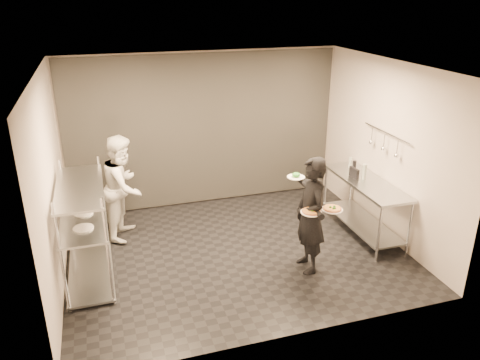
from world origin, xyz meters
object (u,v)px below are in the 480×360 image
object	(u,v)px
pizza_plate_far	(332,209)
pos_monitor	(354,173)
pizza_plate_near	(311,212)
prep_counter	(365,198)
chef	(124,187)
bottle_clear	(350,163)
bottle_green	(364,172)
waiter	(310,216)
salad_plate	(296,176)
bottle_dark	(354,166)
pass_rack	(85,227)

from	to	relation	value
pizza_plate_far	pos_monitor	distance (m)	1.54
pizza_plate_near	pos_monitor	size ratio (longest dim) A/B	1.26
prep_counter	chef	bearing A→B (deg)	163.88
pos_monitor	bottle_clear	distance (m)	0.45
pizza_plate_far	bottle_green	world-z (taller)	bottle_green
waiter	pizza_plate_near	size ratio (longest dim) A/B	5.91
chef	pizza_plate_far	size ratio (longest dim) A/B	5.99
waiter	chef	distance (m)	3.01
chef	bottle_green	size ratio (longest dim) A/B	6.68
pizza_plate_near	pizza_plate_far	bearing A→B (deg)	-8.32
waiter	pizza_plate_far	distance (m)	0.36
salad_plate	bottle_clear	world-z (taller)	salad_plate
bottle_dark	bottle_green	bearing A→B (deg)	-91.75
prep_counter	bottle_green	world-z (taller)	bottle_green
pass_rack	pizza_plate_near	distance (m)	3.07
pizza_plate_near	pos_monitor	bearing A→B (deg)	41.12
waiter	chef	world-z (taller)	chef
pizza_plate_far	bottle_clear	size ratio (longest dim) A/B	1.51
pizza_plate_near	salad_plate	bearing A→B (deg)	93.94
pizza_plate_far	salad_plate	xyz separation A→B (m)	(-0.32, 0.51, 0.32)
chef	pos_monitor	distance (m)	3.72
bottle_clear	pos_monitor	bearing A→B (deg)	-112.00
chef	bottle_clear	xyz separation A→B (m)	(3.78, -0.46, 0.17)
pizza_plate_far	pos_monitor	xyz separation A→B (m)	(1.01, 1.17, -0.03)
salad_plate	bottle_green	bearing A→B (deg)	20.68
bottle_clear	prep_counter	bearing A→B (deg)	-94.56
pizza_plate_near	salad_plate	world-z (taller)	salad_plate
chef	waiter	bearing A→B (deg)	-105.74
bottle_green	pos_monitor	bearing A→B (deg)	135.26
pizza_plate_far	pos_monitor	world-z (taller)	pos_monitor
pass_rack	waiter	world-z (taller)	waiter
waiter	bottle_dark	world-z (taller)	waiter
pizza_plate_far	pizza_plate_near	bearing A→B (deg)	171.68
pizza_plate_near	pizza_plate_far	distance (m)	0.29
pizza_plate_far	bottle_dark	world-z (taller)	bottle_dark
salad_plate	bottle_green	distance (m)	1.57
waiter	bottle_clear	bearing A→B (deg)	135.81
pizza_plate_far	waiter	bearing A→B (deg)	130.03
pass_rack	waiter	distance (m)	3.09
prep_counter	chef	size ratio (longest dim) A/B	1.06
prep_counter	salad_plate	bearing A→B (deg)	-162.35
pass_rack	pos_monitor	world-z (taller)	pass_rack
pizza_plate_near	bottle_dark	bearing A→B (deg)	43.42
pizza_plate_near	pos_monitor	xyz separation A→B (m)	(1.29, 1.13, -0.01)
pos_monitor	bottle_green	distance (m)	0.17
pizza_plate_far	bottle_dark	xyz separation A→B (m)	(1.13, 1.38, -0.01)
pass_rack	pizza_plate_far	xyz separation A→B (m)	(3.20, -0.97, 0.26)
pizza_plate_far	salad_plate	bearing A→B (deg)	121.82
chef	pos_monitor	size ratio (longest dim) A/B	7.49
pizza_plate_far	salad_plate	world-z (taller)	salad_plate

